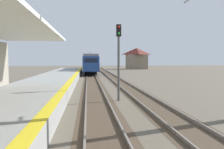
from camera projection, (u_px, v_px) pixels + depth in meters
The scene contains 6 objects.
station_platform at pixel (31, 95), 15.40m from camera, with size 5.00×80.00×0.91m.
track_pair_nearest_platform at pixel (95, 92), 19.87m from camera, with size 2.34×120.00×0.16m.
track_pair_middle at pixel (133, 91), 20.23m from camera, with size 2.34×120.00×0.16m.
approaching_train at pixel (90, 63), 47.92m from camera, with size 2.93×19.60×4.76m.
rail_signal_post at pixel (119, 54), 15.58m from camera, with size 0.32×0.34×5.20m.
distant_trackside_house at pixel (137, 58), 70.16m from camera, with size 6.60×5.28×6.40m.
Camera 1 is at (1.29, 0.22, 2.82)m, focal length 36.80 mm.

